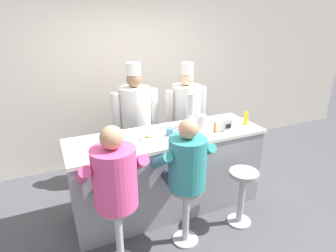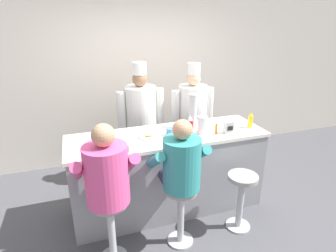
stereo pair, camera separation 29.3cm
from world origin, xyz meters
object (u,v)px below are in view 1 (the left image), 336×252
at_px(water_pitcher_clear, 201,124).
at_px(cook_in_whites_near, 136,118).
at_px(hot_sauce_bottle_orange, 215,127).
at_px(empty_stool_round, 242,189).
at_px(coffee_mug_tan, 114,146).
at_px(diner_seated_pink, 114,180).
at_px(mustard_bottle_yellow, 246,118).
at_px(cook_in_whites_far, 186,114).
at_px(breakfast_plate, 150,137).
at_px(cup_stack_steel, 190,110).
at_px(diner_seated_teal, 186,166).
at_px(coffee_mug_blue, 170,132).
at_px(napkin_dispenser_chrome, 227,125).
at_px(ketchup_bottle_red, 190,126).
at_px(cereal_bowl, 126,151).

height_order(water_pitcher_clear, cook_in_whites_near, cook_in_whites_near).
height_order(hot_sauce_bottle_orange, empty_stool_round, hot_sauce_bottle_orange).
relative_size(coffee_mug_tan, cook_in_whites_near, 0.07).
bearing_deg(empty_stool_round, diner_seated_pink, 178.65).
xyz_separation_m(mustard_bottle_yellow, water_pitcher_clear, (-0.66, 0.01, 0.01)).
bearing_deg(empty_stool_round, cook_in_whites_far, 90.04).
xyz_separation_m(breakfast_plate, cup_stack_steel, (0.60, 0.15, 0.20)).
bearing_deg(cup_stack_steel, mustard_bottle_yellow, -19.15).
relative_size(diner_seated_teal, empty_stool_round, 2.06).
xyz_separation_m(empty_stool_round, cook_in_whites_near, (-0.78, 1.48, 0.50)).
distance_m(diner_seated_pink, cook_in_whites_far, 2.01).
height_order(cup_stack_steel, cook_in_whites_near, cook_in_whites_near).
xyz_separation_m(mustard_bottle_yellow, coffee_mug_blue, (-1.04, 0.07, -0.05)).
bearing_deg(coffee_mug_blue, cook_in_whites_far, 52.07).
relative_size(hot_sauce_bottle_orange, coffee_mug_tan, 1.01).
bearing_deg(diner_seated_pink, water_pitcher_clear, 22.94).
xyz_separation_m(mustard_bottle_yellow, cup_stack_steel, (-0.68, 0.24, 0.12)).
bearing_deg(napkin_dispenser_chrome, breakfast_plate, 168.96).
distance_m(napkin_dispenser_chrome, cook_in_whites_near, 1.33).
distance_m(ketchup_bottle_red, hot_sauce_bottle_orange, 0.35).
distance_m(hot_sauce_bottle_orange, cup_stack_steel, 0.37).
bearing_deg(hot_sauce_bottle_orange, ketchup_bottle_red, 179.98).
bearing_deg(ketchup_bottle_red, napkin_dispenser_chrome, -5.25).
bearing_deg(diner_seated_pink, ketchup_bottle_red, 23.80).
relative_size(hot_sauce_bottle_orange, diner_seated_pink, 0.08).
height_order(cereal_bowl, diner_seated_teal, diner_seated_teal).
bearing_deg(cereal_bowl, ketchup_bottle_red, 9.66).
bearing_deg(mustard_bottle_yellow, hot_sauce_bottle_orange, -174.33).
bearing_deg(ketchup_bottle_red, diner_seated_pink, -156.20).
height_order(napkin_dispenser_chrome, empty_stool_round, napkin_dispenser_chrome).
relative_size(mustard_bottle_yellow, cook_in_whites_near, 0.11).
distance_m(ketchup_bottle_red, breakfast_plate, 0.48).
bearing_deg(napkin_dispenser_chrome, diner_seated_pink, -164.95).
relative_size(ketchup_bottle_red, cook_in_whites_far, 0.15).
bearing_deg(empty_stool_round, ketchup_bottle_red, 132.85).
xyz_separation_m(diner_seated_pink, cook_in_whites_near, (0.68, 1.45, 0.04)).
relative_size(cook_in_whites_near, cook_in_whites_far, 1.02).
distance_m(water_pitcher_clear, cook_in_whites_far, 0.93).
bearing_deg(mustard_bottle_yellow, breakfast_plate, 176.15).
bearing_deg(mustard_bottle_yellow, cook_in_whites_far, 114.27).
relative_size(mustard_bottle_yellow, cook_in_whites_far, 0.12).
height_order(breakfast_plate, coffee_mug_blue, coffee_mug_blue).
relative_size(cup_stack_steel, diner_seated_pink, 0.29).
height_order(napkin_dispenser_chrome, cook_in_whites_far, cook_in_whites_far).
bearing_deg(water_pitcher_clear, mustard_bottle_yellow, -1.04).
relative_size(water_pitcher_clear, cup_stack_steel, 0.49).
distance_m(water_pitcher_clear, diner_seated_pink, 1.31).
height_order(hot_sauce_bottle_orange, cook_in_whites_far, cook_in_whites_far).
bearing_deg(mustard_bottle_yellow, cook_in_whites_near, 140.92).
height_order(mustard_bottle_yellow, diner_seated_pink, diner_seated_pink).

